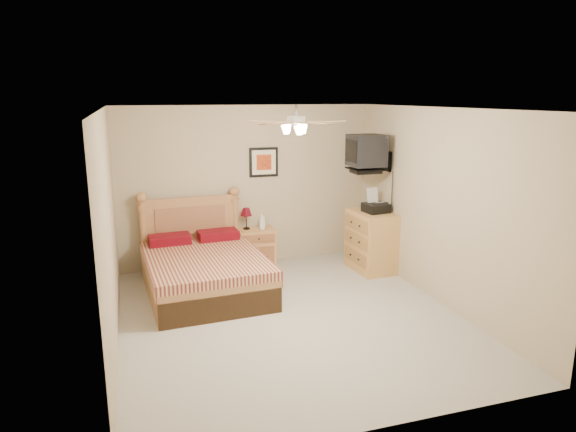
{
  "coord_description": "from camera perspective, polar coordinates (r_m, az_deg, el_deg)",
  "views": [
    {
      "loc": [
        -1.76,
        -5.52,
        2.64
      ],
      "look_at": [
        0.25,
        0.9,
        1.05
      ],
      "focal_mm": 32.0,
      "sensor_mm": 36.0,
      "label": 1
    }
  ],
  "objects": [
    {
      "name": "table_lamp",
      "position": [
        8.01,
        -4.66,
        -0.28
      ],
      "size": [
        0.24,
        0.24,
        0.34
      ],
      "primitive_type": null,
      "rotation": [
        0.0,
        0.0,
        -0.39
      ],
      "color": "#530916",
      "rests_on": "nightstand"
    },
    {
      "name": "magazine_lower",
      "position": [
        8.04,
        8.47,
        0.84
      ],
      "size": [
        0.19,
        0.25,
        0.02
      ],
      "primitive_type": "imported",
      "rotation": [
        0.0,
        0.0,
        0.06
      ],
      "color": "#B4A98E",
      "rests_on": "dresser"
    },
    {
      "name": "wall_tv",
      "position": [
        7.75,
        9.7,
        6.93
      ],
      "size": [
        0.56,
        0.46,
        0.58
      ],
      "primitive_type": null,
      "color": "black",
      "rests_on": "wall_right"
    },
    {
      "name": "wall_back",
      "position": [
        8.09,
        -4.58,
        3.33
      ],
      "size": [
        4.0,
        0.04,
        2.5
      ],
      "primitive_type": "cube",
      "color": "tan",
      "rests_on": "ground"
    },
    {
      "name": "wall_right",
      "position": [
        6.83,
        16.48,
        0.95
      ],
      "size": [
        0.04,
        4.5,
        2.5
      ],
      "primitive_type": "cube",
      "color": "tan",
      "rests_on": "ground"
    },
    {
      "name": "ceiling",
      "position": [
        5.8,
        0.28,
        11.87
      ],
      "size": [
        4.0,
        4.5,
        0.04
      ],
      "primitive_type": "cube",
      "color": "white",
      "rests_on": "ground"
    },
    {
      "name": "bed",
      "position": [
        7.0,
        -9.3,
        -3.52
      ],
      "size": [
        1.62,
        2.06,
        1.28
      ],
      "primitive_type": null,
      "rotation": [
        0.0,
        0.0,
        0.06
      ],
      "color": "#9E663E",
      "rests_on": "ground"
    },
    {
      "name": "fax_machine",
      "position": [
        7.81,
        9.78,
        1.69
      ],
      "size": [
        0.38,
        0.4,
        0.36
      ],
      "primitive_type": null,
      "rotation": [
        0.0,
        0.0,
        0.12
      ],
      "color": "black",
      "rests_on": "dresser"
    },
    {
      "name": "floor",
      "position": [
        6.37,
        0.26,
        -11.22
      ],
      "size": [
        4.5,
        4.5,
        0.0
      ],
      "primitive_type": "plane",
      "color": "#A5A095",
      "rests_on": "ground"
    },
    {
      "name": "wall_left",
      "position": [
        5.7,
        -19.26,
        -1.62
      ],
      "size": [
        0.04,
        4.5,
        2.5
      ],
      "primitive_type": "cube",
      "color": "tan",
      "rests_on": "ground"
    },
    {
      "name": "dresser",
      "position": [
        7.98,
        9.29,
        -2.77
      ],
      "size": [
        0.59,
        0.81,
        0.92
      ],
      "primitive_type": "cube",
      "rotation": [
        0.0,
        0.0,
        0.06
      ],
      "color": "#BC8444",
      "rests_on": "ground"
    },
    {
      "name": "wall_front",
      "position": [
        3.97,
        10.25,
        -7.49
      ],
      "size": [
        4.0,
        0.04,
        2.5
      ],
      "primitive_type": "cube",
      "color": "tan",
      "rests_on": "ground"
    },
    {
      "name": "framed_picture",
      "position": [
        8.08,
        -2.72,
        6.0
      ],
      "size": [
        0.46,
        0.04,
        0.46
      ],
      "primitive_type": "cube",
      "color": "black",
      "rests_on": "wall_back"
    },
    {
      "name": "magazine_upper",
      "position": [
        8.03,
        8.56,
        0.99
      ],
      "size": [
        0.31,
        0.33,
        0.02
      ],
      "primitive_type": "imported",
      "rotation": [
        0.0,
        0.0,
        0.54
      ],
      "color": "tan",
      "rests_on": "magazine_lower"
    },
    {
      "name": "ceiling_fan",
      "position": [
        5.61,
        0.91,
        10.39
      ],
      "size": [
        1.14,
        1.14,
        0.28
      ],
      "primitive_type": null,
      "color": "white",
      "rests_on": "ceiling"
    },
    {
      "name": "nightstand",
      "position": [
        8.1,
        -3.51,
        -3.56
      ],
      "size": [
        0.58,
        0.45,
        0.6
      ],
      "primitive_type": "cube",
      "rotation": [
        0.0,
        0.0,
        -0.07
      ],
      "color": "tan",
      "rests_on": "ground"
    },
    {
      "name": "lotion_bottle",
      "position": [
        7.98,
        -2.9,
        -0.58
      ],
      "size": [
        0.13,
        0.13,
        0.27
      ],
      "primitive_type": "imported",
      "rotation": [
        0.0,
        0.0,
        0.36
      ],
      "color": "silver",
      "rests_on": "nightstand"
    }
  ]
}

